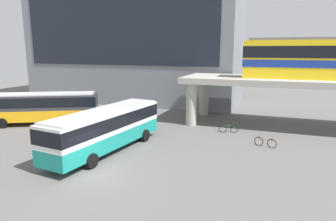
{
  "coord_description": "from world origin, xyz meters",
  "views": [
    {
      "loc": [
        10.31,
        -14.76,
        7.53
      ],
      "look_at": [
        1.27,
        9.84,
        2.2
      ],
      "focal_mm": 31.84,
      "sensor_mm": 36.0,
      "label": 1
    }
  ],
  "objects_px": {
    "bus_secondary": "(42,105)",
    "bicycle_brown": "(265,142)",
    "station_building": "(135,31)",
    "bicycle_green": "(228,129)",
    "bus_main": "(106,126)"
  },
  "relations": [
    {
      "from": "bus_main",
      "to": "bus_secondary",
      "type": "distance_m",
      "value": 11.84
    },
    {
      "from": "station_building",
      "to": "bicycle_brown",
      "type": "bearing_deg",
      "value": -41.23
    },
    {
      "from": "bicycle_green",
      "to": "bus_main",
      "type": "bearing_deg",
      "value": -132.7
    },
    {
      "from": "bus_main",
      "to": "bus_secondary",
      "type": "height_order",
      "value": "same"
    },
    {
      "from": "bicycle_green",
      "to": "bicycle_brown",
      "type": "bearing_deg",
      "value": -43.14
    },
    {
      "from": "station_building",
      "to": "bus_main",
      "type": "xyz_separation_m",
      "value": [
        8.63,
        -22.68,
        -8.33
      ]
    },
    {
      "from": "bus_main",
      "to": "bus_secondary",
      "type": "relative_size",
      "value": 1.03
    },
    {
      "from": "bus_main",
      "to": "bicycle_brown",
      "type": "distance_m",
      "value": 12.51
    },
    {
      "from": "bus_main",
      "to": "bicycle_green",
      "type": "bearing_deg",
      "value": 47.3
    },
    {
      "from": "bicycle_green",
      "to": "bicycle_brown",
      "type": "xyz_separation_m",
      "value": [
        3.4,
        -3.19,
        0.0
      ]
    },
    {
      "from": "bus_secondary",
      "to": "bicycle_brown",
      "type": "xyz_separation_m",
      "value": [
        21.92,
        0.21,
        -1.63
      ]
    },
    {
      "from": "bus_main",
      "to": "bicycle_green",
      "type": "xyz_separation_m",
      "value": [
        7.82,
        8.47,
        -1.63
      ]
    },
    {
      "from": "station_building",
      "to": "bus_main",
      "type": "relative_size",
      "value": 2.74
    },
    {
      "from": "station_building",
      "to": "bicycle_brown",
      "type": "xyz_separation_m",
      "value": [
        19.84,
        -17.39,
        -9.96
      ]
    },
    {
      "from": "station_building",
      "to": "bicycle_green",
      "type": "height_order",
      "value": "station_building"
    }
  ]
}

